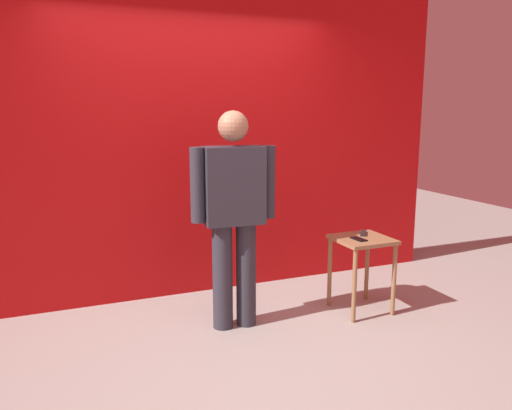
# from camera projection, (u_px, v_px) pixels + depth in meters

# --- Properties ---
(ground_plane) EXTENTS (12.00, 12.00, 0.00)m
(ground_plane) POSITION_uv_depth(u_px,v_px,m) (252.00, 355.00, 3.51)
(ground_plane) COLOR #9E9991
(back_wall_red) EXTENTS (4.95, 0.12, 3.00)m
(back_wall_red) POSITION_uv_depth(u_px,v_px,m) (193.00, 129.00, 4.50)
(back_wall_red) COLOR #B50D0F
(back_wall_red) RESTS_ON ground_plane
(standing_person) EXTENTS (0.66, 0.26, 1.67)m
(standing_person) POSITION_uv_depth(u_px,v_px,m) (234.00, 209.00, 3.81)
(standing_person) COLOR #2D2D38
(standing_person) RESTS_ON ground_plane
(side_table) EXTENTS (0.44, 0.44, 0.63)m
(side_table) POSITION_uv_depth(u_px,v_px,m) (362.00, 252.00, 4.20)
(side_table) COLOR olive
(side_table) RESTS_ON ground_plane
(cell_phone) EXTENTS (0.08, 0.15, 0.01)m
(cell_phone) POSITION_uv_depth(u_px,v_px,m) (359.00, 239.00, 4.11)
(cell_phone) COLOR black
(cell_phone) RESTS_ON side_table
(tv_remote) EXTENTS (0.14, 0.16, 0.02)m
(tv_remote) POSITION_uv_depth(u_px,v_px,m) (363.00, 233.00, 4.29)
(tv_remote) COLOR black
(tv_remote) RESTS_ON side_table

